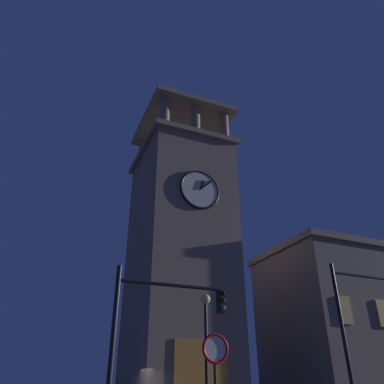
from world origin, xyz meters
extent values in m
cube|color=gray|center=(-3.99, -3.81, 9.04)|extent=(6.18, 7.25, 18.07)
cube|color=gray|center=(-3.99, -3.81, 18.27)|extent=(6.78, 7.85, 0.40)
cylinder|color=gray|center=(-6.48, -0.78, 19.82)|extent=(0.70, 0.70, 2.70)
cylinder|color=gray|center=(-3.99, -0.78, 19.82)|extent=(0.70, 0.70, 2.70)
cylinder|color=gray|center=(-1.50, -0.78, 19.82)|extent=(0.70, 0.70, 2.70)
cylinder|color=gray|center=(-6.48, -6.84, 19.82)|extent=(0.70, 0.70, 2.70)
cylinder|color=gray|center=(-3.99, -6.84, 19.82)|extent=(0.70, 0.70, 2.70)
cylinder|color=gray|center=(-1.50, -6.84, 19.82)|extent=(0.70, 0.70, 2.70)
cube|color=gray|center=(-3.99, -3.81, 21.37)|extent=(6.78, 7.85, 0.40)
cylinder|color=black|center=(-3.99, -3.81, 22.65)|extent=(0.12, 0.12, 2.15)
cylinder|color=silver|center=(-3.99, -0.12, 13.50)|extent=(2.74, 0.12, 2.74)
torus|color=black|center=(-3.99, -0.10, 13.50)|extent=(2.90, 0.16, 2.90)
cube|color=black|center=(-4.11, -0.02, 13.86)|extent=(0.35, 0.06, 0.75)
cube|color=black|center=(-4.42, -0.02, 13.90)|extent=(0.93, 0.06, 0.89)
cube|color=orange|center=(-3.99, -0.23, 2.00)|extent=(3.20, 0.24, 4.00)
cube|color=#75665B|center=(-22.31, -3.38, 11.33)|extent=(20.67, 8.81, 0.50)
cube|color=#E0B259|center=(-17.25, 0.87, 6.09)|extent=(1.00, 0.12, 1.80)
cube|color=#E0B259|center=(-13.87, 0.87, 6.09)|extent=(1.00, 0.12, 1.80)
cylinder|color=black|center=(-6.77, 7.84, 3.26)|extent=(0.16, 0.16, 6.52)
cylinder|color=black|center=(-8.85, 7.84, 6.13)|extent=(4.15, 0.12, 0.12)
cylinder|color=black|center=(2.71, 8.47, 2.61)|extent=(0.16, 0.16, 5.21)
cylinder|color=black|center=(0.89, 8.47, 4.74)|extent=(3.65, 0.12, 0.12)
cube|color=black|center=(-0.94, 8.47, 4.32)|extent=(0.22, 0.30, 0.75)
sphere|color=#360505|center=(-0.94, 8.65, 4.59)|extent=(0.16, 0.16, 0.16)
sphere|color=#392705|center=(-0.94, 8.65, 4.34)|extent=(0.16, 0.16, 0.16)
sphere|color=#18C154|center=(-0.94, 8.65, 4.09)|extent=(0.16, 0.16, 0.16)
cylinder|color=black|center=(-1.95, 4.96, 2.46)|extent=(0.14, 0.14, 4.92)
sphere|color=#F9DB8C|center=(-1.95, 4.96, 5.14)|extent=(0.44, 0.44, 0.44)
cylinder|color=white|center=(0.38, 10.60, 2.63)|extent=(0.70, 0.04, 0.70)
torus|color=red|center=(0.38, 10.62, 2.63)|extent=(0.78, 0.08, 0.78)
camera|label=1|loc=(5.10, 20.32, 1.79)|focal=34.84mm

